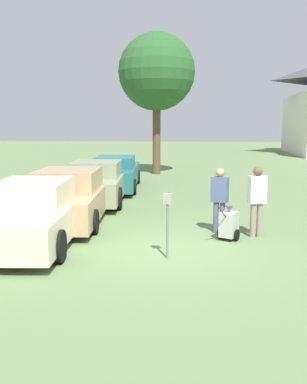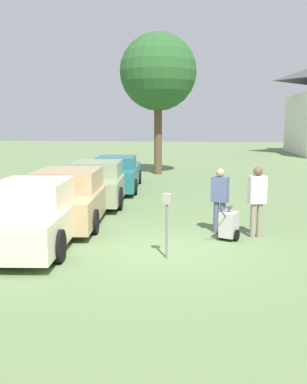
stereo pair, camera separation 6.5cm
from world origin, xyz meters
name	(u,v)px [view 1 (the left image)]	position (x,y,z in m)	size (l,w,h in m)	color
ground_plane	(166,251)	(0.00, 0.00, 0.00)	(120.00, 120.00, 0.00)	#607A4C
parked_car_cream	(35,215)	(-3.09, 0.22, 0.69)	(2.32, 4.81, 1.51)	beige
parked_car_tan	(70,197)	(-3.09, 2.71, 0.69)	(2.51, 5.41, 1.50)	tan
parked_car_sage	(97,182)	(-3.09, 5.80, 0.70)	(2.45, 5.21, 1.48)	gray
parked_car_teal	(116,174)	(-3.09, 8.89, 0.67)	(2.37, 5.42, 1.42)	#23666B
parking_meter	(167,213)	(0.07, -0.48, 0.96)	(0.18, 0.09, 1.37)	slate
person_worker	(220,196)	(1.18, 1.80, 0.95)	(0.47, 0.35, 1.67)	#515670
person_supervisor	(257,197)	(2.08, 1.50, 1.01)	(0.47, 0.33, 1.76)	gray
equipment_cart	(229,224)	(1.40, 1.14, 0.39)	(0.59, 0.98, 1.00)	#B2B2AD
shade_tree	(157,72)	(-2.04, 14.72, 5.56)	(4.18, 4.18, 7.69)	brown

